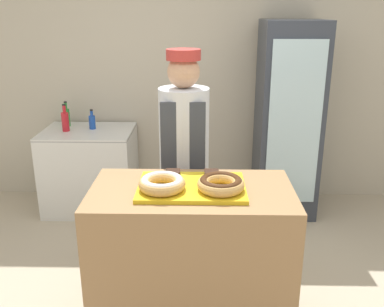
# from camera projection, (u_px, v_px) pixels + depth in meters

# --- Properties ---
(wall_back) EXTENTS (8.00, 0.06, 2.70)m
(wall_back) POSITION_uv_depth(u_px,v_px,m) (196.00, 70.00, 4.33)
(wall_back) COLOR #BCB29E
(wall_back) RESTS_ON ground_plane
(display_counter) EXTENTS (1.17, 0.63, 0.96)m
(display_counter) POSITION_uv_depth(u_px,v_px,m) (192.00, 262.00, 2.59)
(display_counter) COLOR #997047
(display_counter) RESTS_ON ground_plane
(serving_tray) EXTENTS (0.61, 0.42, 0.02)m
(serving_tray) POSITION_uv_depth(u_px,v_px,m) (192.00, 187.00, 2.43)
(serving_tray) COLOR yellow
(serving_tray) RESTS_ON display_counter
(donut_light_glaze) EXTENTS (0.26, 0.26, 0.07)m
(donut_light_glaze) POSITION_uv_depth(u_px,v_px,m) (162.00, 183.00, 2.35)
(donut_light_glaze) COLOR tan
(donut_light_glaze) RESTS_ON serving_tray
(donut_chocolate_glaze) EXTENTS (0.26, 0.26, 0.07)m
(donut_chocolate_glaze) POSITION_uv_depth(u_px,v_px,m) (221.00, 183.00, 2.35)
(donut_chocolate_glaze) COLOR tan
(donut_chocolate_glaze) RESTS_ON serving_tray
(brownie_back_left) EXTENTS (0.09, 0.09, 0.03)m
(brownie_back_left) POSITION_uv_depth(u_px,v_px,m) (173.00, 173.00, 2.56)
(brownie_back_left) COLOR black
(brownie_back_left) RESTS_ON serving_tray
(brownie_back_right) EXTENTS (0.09, 0.09, 0.03)m
(brownie_back_right) POSITION_uv_depth(u_px,v_px,m) (212.00, 173.00, 2.55)
(brownie_back_right) COLOR black
(brownie_back_right) RESTS_ON serving_tray
(baker_person) EXTENTS (0.35, 0.35, 1.69)m
(baker_person) POSITION_uv_depth(u_px,v_px,m) (184.00, 162.00, 3.06)
(baker_person) COLOR #4C4C51
(baker_person) RESTS_ON ground_plane
(beverage_fridge) EXTENTS (0.57, 0.61, 1.85)m
(beverage_fridge) POSITION_uv_depth(u_px,v_px,m) (288.00, 121.00, 4.07)
(beverage_fridge) COLOR #333842
(beverage_fridge) RESTS_ON ground_plane
(chest_freezer) EXTENTS (0.87, 0.66, 0.82)m
(chest_freezer) POSITION_uv_depth(u_px,v_px,m) (91.00, 169.00, 4.28)
(chest_freezer) COLOR silver
(chest_freezer) RESTS_ON ground_plane
(bottle_blue) EXTENTS (0.06, 0.06, 0.19)m
(bottle_blue) POSITION_uv_depth(u_px,v_px,m) (92.00, 121.00, 4.18)
(bottle_blue) COLOR #1E4CB2
(bottle_blue) RESTS_ON chest_freezer
(bottle_red) EXTENTS (0.07, 0.07, 0.26)m
(bottle_red) POSITION_uv_depth(u_px,v_px,m) (65.00, 121.00, 4.09)
(bottle_red) COLOR red
(bottle_red) RESTS_ON chest_freezer
(bottle_green) EXTENTS (0.06, 0.06, 0.25)m
(bottle_green) POSITION_uv_depth(u_px,v_px,m) (67.00, 117.00, 4.28)
(bottle_green) COLOR #2D8C38
(bottle_green) RESTS_ON chest_freezer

